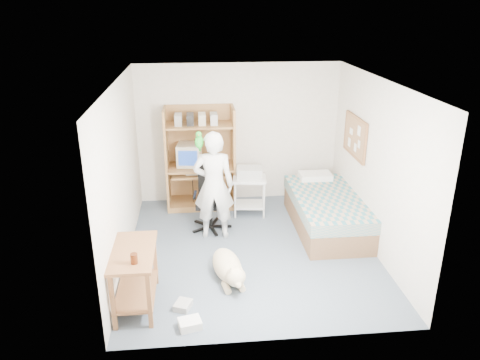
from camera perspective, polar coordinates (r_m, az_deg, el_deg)
The scene contains 21 objects.
floor at distance 7.08m, azimuth 1.37°, elevation -8.48°, with size 4.00×4.00×0.00m, color #4B5966.
wall_back at distance 8.45m, azimuth -0.20°, elevation 5.70°, with size 3.60×0.02×2.50m, color beige.
wall_right at distance 7.00m, azimuth 16.26°, elevation 1.52°, with size 0.02×4.00×2.50m, color beige.
wall_left at distance 6.59m, azimuth -14.27°, elevation 0.51°, with size 0.02×4.00×2.50m, color beige.
ceiling at distance 6.24m, azimuth 1.58°, elevation 11.92°, with size 3.60×4.00×0.02m, color white.
computer_hutch at distance 8.29m, azimuth -4.85°, elevation 2.21°, with size 1.20×0.63×1.80m.
bed at distance 7.73m, azimuth 10.46°, elevation -3.77°, with size 1.02×2.02×0.66m.
side_desk at distance 5.80m, azimuth -12.72°, elevation -10.61°, with size 0.50×1.00×0.75m.
corkboard at distance 7.73m, azimuth 13.85°, elevation 5.15°, with size 0.04×0.94×0.66m.
office_chair at distance 7.60m, azimuth -3.60°, elevation -3.25°, with size 0.58×0.58×1.03m.
person at distance 7.13m, azimuth -3.23°, elevation -0.67°, with size 0.62×0.41×1.71m, color silver.
parrot at distance 6.91m, azimuth -5.02°, elevation 4.78°, with size 0.13×0.22×0.35m.
dog at distance 6.31m, azimuth -1.44°, elevation -10.56°, with size 0.49×1.11×0.42m.
printer_cart at distance 8.04m, azimuth 1.16°, elevation -1.20°, with size 0.60×0.50×0.67m.
printer at distance 7.93m, azimuth 1.18°, elevation 0.91°, with size 0.42×0.32×0.18m, color #AAABA6.
crt_monitor at distance 8.25m, azimuth -6.20°, elevation 3.11°, with size 0.45×0.47×0.39m.
keyboard at distance 8.19m, azimuth -5.01°, elevation 0.85°, with size 0.45×0.16×0.03m, color beige.
pencil_cup at distance 8.22m, azimuth -2.10°, elevation 2.10°, with size 0.08×0.08×0.12m, color gold.
drink_glass at distance 5.39m, azimuth -12.79°, elevation -9.33°, with size 0.08×0.08×0.12m, color #431B0A.
floor_box_a at distance 5.59m, azimuth -6.12°, elevation -17.03°, with size 0.25×0.20×0.10m, color white.
floor_box_b at distance 5.90m, azimuth -6.96°, elevation -14.92°, with size 0.18×0.22×0.08m, color #ADADA8.
Camera 1 is at (-0.77, -6.11, 3.49)m, focal length 35.00 mm.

